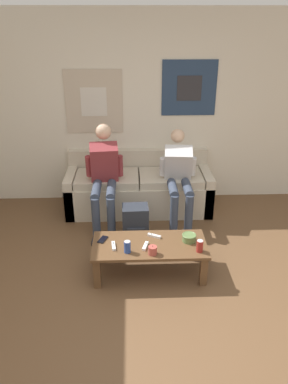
{
  "coord_description": "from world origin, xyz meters",
  "views": [
    {
      "loc": [
        -0.13,
        -2.36,
        2.47
      ],
      "look_at": [
        0.01,
        1.36,
        0.68
      ],
      "focal_mm": 35.0,
      "sensor_mm": 36.0,
      "label": 1
    }
  ],
  "objects_px": {
    "game_controller_far_center": "(146,246)",
    "couch": "(139,189)",
    "ceramic_bowl": "(189,237)",
    "drink_can_red": "(200,246)",
    "person_seated_teen": "(179,175)",
    "pillar_candle": "(153,250)",
    "coffee_table": "(149,249)",
    "game_controller_near_left": "(114,246)",
    "game_controller_near_right": "(154,236)",
    "person_seated_adult": "(104,173)",
    "backpack": "(135,224)",
    "drink_can_blue": "(127,247)",
    "cell_phone": "(103,239)"
  },
  "relations": [
    {
      "from": "person_seated_teen",
      "to": "game_controller_far_center",
      "type": "distance_m",
      "value": 1.27
    },
    {
      "from": "pillar_candle",
      "to": "game_controller_near_left",
      "type": "xyz_separation_m",
      "value": [
        -0.38,
        0.14,
        -0.03
      ]
    },
    {
      "from": "ceramic_bowl",
      "to": "drink_can_red",
      "type": "xyz_separation_m",
      "value": [
        0.08,
        -0.19,
        0.02
      ]
    },
    {
      "from": "person_seated_teen",
      "to": "cell_phone",
      "type": "bearing_deg",
      "value": -131.89
    },
    {
      "from": "person_seated_adult",
      "to": "coffee_table",
      "type": "bearing_deg",
      "value": -64.74
    },
    {
      "from": "backpack",
      "to": "couch",
      "type": "bearing_deg",
      "value": 85.56
    },
    {
      "from": "coffee_table",
      "to": "ceramic_bowl",
      "type": "bearing_deg",
      "value": 5.66
    },
    {
      "from": "game_controller_near_right",
      "to": "backpack",
      "type": "bearing_deg",
      "value": 109.93
    },
    {
      "from": "cell_phone",
      "to": "game_controller_near_right",
      "type": "bearing_deg",
      "value": 4.35
    },
    {
      "from": "pillar_candle",
      "to": "ceramic_bowl",
      "type": "bearing_deg",
      "value": 29.19
    },
    {
      "from": "pillar_candle",
      "to": "backpack",
      "type": "bearing_deg",
      "value": 100.53
    },
    {
      "from": "game_controller_far_center",
      "to": "couch",
      "type": "bearing_deg",
      "value": 91.19
    },
    {
      "from": "couch",
      "to": "drink_can_blue",
      "type": "height_order",
      "value": "couch"
    },
    {
      "from": "couch",
      "to": "game_controller_far_center",
      "type": "bearing_deg",
      "value": -88.81
    },
    {
      "from": "pillar_candle",
      "to": "game_controller_near_left",
      "type": "height_order",
      "value": "pillar_candle"
    },
    {
      "from": "person_seated_adult",
      "to": "drink_can_red",
      "type": "distance_m",
      "value": 1.6
    },
    {
      "from": "ceramic_bowl",
      "to": "drink_can_blue",
      "type": "distance_m",
      "value": 0.65
    },
    {
      "from": "coffee_table",
      "to": "game_controller_far_center",
      "type": "height_order",
      "value": "game_controller_far_center"
    },
    {
      "from": "ceramic_bowl",
      "to": "pillar_candle",
      "type": "relative_size",
      "value": 1.52
    },
    {
      "from": "pillar_candle",
      "to": "drink_can_blue",
      "type": "xyz_separation_m",
      "value": [
        -0.24,
        0.04,
        0.02
      ]
    },
    {
      "from": "person_seated_teen",
      "to": "pillar_candle",
      "type": "relative_size",
      "value": 11.83
    },
    {
      "from": "ceramic_bowl",
      "to": "drink_can_red",
      "type": "distance_m",
      "value": 0.2
    },
    {
      "from": "drink_can_red",
      "to": "game_controller_near_right",
      "type": "bearing_deg",
      "value": 146.78
    },
    {
      "from": "drink_can_blue",
      "to": "cell_phone",
      "type": "xyz_separation_m",
      "value": [
        -0.26,
        0.23,
        -0.06
      ]
    },
    {
      "from": "person_seated_teen",
      "to": "drink_can_blue",
      "type": "bearing_deg",
      "value": -117.66
    },
    {
      "from": "person_seated_adult",
      "to": "game_controller_far_center",
      "type": "bearing_deg",
      "value": -67.51
    },
    {
      "from": "ceramic_bowl",
      "to": "pillar_candle",
      "type": "bearing_deg",
      "value": -150.81
    },
    {
      "from": "pillar_candle",
      "to": "coffee_table",
      "type": "bearing_deg",
      "value": 96.7
    },
    {
      "from": "person_seated_adult",
      "to": "drink_can_blue",
      "type": "height_order",
      "value": "person_seated_adult"
    },
    {
      "from": "backpack",
      "to": "cell_phone",
      "type": "bearing_deg",
      "value": -121.38
    },
    {
      "from": "pillar_candle",
      "to": "cell_phone",
      "type": "bearing_deg",
      "value": 151.81
    },
    {
      "from": "person_seated_teen",
      "to": "drink_can_blue",
      "type": "height_order",
      "value": "person_seated_teen"
    },
    {
      "from": "coffee_table",
      "to": "couch",
      "type": "bearing_deg",
      "value": 92.84
    },
    {
      "from": "game_controller_near_right",
      "to": "cell_phone",
      "type": "distance_m",
      "value": 0.54
    },
    {
      "from": "ceramic_bowl",
      "to": "game_controller_far_center",
      "type": "xyz_separation_m",
      "value": [
        -0.45,
        -0.09,
        -0.03
      ]
    },
    {
      "from": "person_seated_teen",
      "to": "pillar_candle",
      "type": "xyz_separation_m",
      "value": [
        -0.4,
        -1.27,
        -0.24
      ]
    },
    {
      "from": "coffee_table",
      "to": "pillar_candle",
      "type": "bearing_deg",
      "value": -83.3
    },
    {
      "from": "game_controller_near_left",
      "to": "drink_can_blue",
      "type": "bearing_deg",
      "value": -34.33
    },
    {
      "from": "person_seated_adult",
      "to": "game_controller_near_right",
      "type": "relative_size",
      "value": 8.68
    },
    {
      "from": "ceramic_bowl",
      "to": "person_seated_adult",
      "type": "bearing_deg",
      "value": 131.4
    },
    {
      "from": "coffee_table",
      "to": "ceramic_bowl",
      "type": "xyz_separation_m",
      "value": [
        0.41,
        0.04,
        0.1
      ]
    },
    {
      "from": "game_controller_far_center",
      "to": "cell_phone",
      "type": "height_order",
      "value": "game_controller_far_center"
    },
    {
      "from": "coffee_table",
      "to": "game_controller_near_left",
      "type": "bearing_deg",
      "value": -173.66
    },
    {
      "from": "cell_phone",
      "to": "ceramic_bowl",
      "type": "bearing_deg",
      "value": -3.34
    },
    {
      "from": "person_seated_adult",
      "to": "backpack",
      "type": "xyz_separation_m",
      "value": [
        0.38,
        -0.42,
        -0.48
      ]
    },
    {
      "from": "person_seated_adult",
      "to": "backpack",
      "type": "distance_m",
      "value": 0.74
    },
    {
      "from": "drink_can_red",
      "to": "game_controller_far_center",
      "type": "xyz_separation_m",
      "value": [
        -0.52,
        0.09,
        -0.05
      ]
    },
    {
      "from": "person_seated_teen",
      "to": "drink_can_red",
      "type": "relative_size",
      "value": 9.29
    },
    {
      "from": "drink_can_red",
      "to": "game_controller_near_left",
      "type": "distance_m",
      "value": 0.85
    },
    {
      "from": "game_controller_near_right",
      "to": "drink_can_red",
      "type": "bearing_deg",
      "value": -33.22
    }
  ]
}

